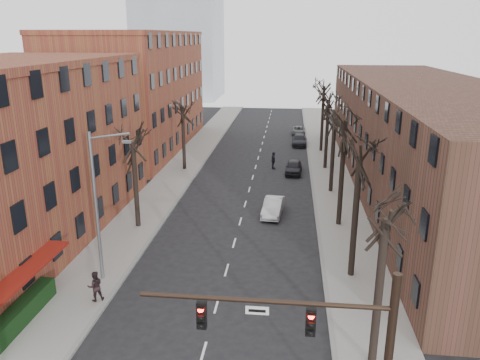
% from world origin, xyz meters
% --- Properties ---
extents(sidewalk_left, '(4.00, 90.00, 0.15)m').
position_xyz_m(sidewalk_left, '(-8.00, 35.00, 0.07)').
color(sidewalk_left, gray).
rests_on(sidewalk_left, ground).
extents(sidewalk_right, '(4.00, 90.00, 0.15)m').
position_xyz_m(sidewalk_right, '(8.00, 35.00, 0.07)').
color(sidewalk_right, gray).
rests_on(sidewalk_right, ground).
extents(building_left_near, '(12.00, 26.00, 12.00)m').
position_xyz_m(building_left_near, '(-16.00, 15.00, 6.00)').
color(building_left_near, brown).
rests_on(building_left_near, ground).
extents(building_left_far, '(12.00, 28.00, 14.00)m').
position_xyz_m(building_left_far, '(-16.00, 44.00, 7.00)').
color(building_left_far, brown).
rests_on(building_left_far, ground).
extents(building_right, '(12.00, 50.00, 10.00)m').
position_xyz_m(building_right, '(16.00, 30.00, 5.00)').
color(building_right, '#4F2E24').
rests_on(building_right, ground).
extents(awning_left, '(1.20, 7.00, 0.15)m').
position_xyz_m(awning_left, '(-9.40, 6.00, 0.00)').
color(awning_left, maroon).
rests_on(awning_left, ground).
extents(hedge, '(0.80, 6.00, 1.00)m').
position_xyz_m(hedge, '(-9.50, 5.00, 0.65)').
color(hedge, black).
rests_on(hedge, sidewalk_left).
extents(tree_right_b, '(5.20, 5.20, 10.80)m').
position_xyz_m(tree_right_b, '(7.60, 12.00, 0.00)').
color(tree_right_b, black).
rests_on(tree_right_b, ground).
extents(tree_right_c, '(5.20, 5.20, 11.60)m').
position_xyz_m(tree_right_c, '(7.60, 20.00, 0.00)').
color(tree_right_c, black).
rests_on(tree_right_c, ground).
extents(tree_right_d, '(5.20, 5.20, 10.00)m').
position_xyz_m(tree_right_d, '(7.60, 28.00, 0.00)').
color(tree_right_d, black).
rests_on(tree_right_d, ground).
extents(tree_right_e, '(5.20, 5.20, 10.80)m').
position_xyz_m(tree_right_e, '(7.60, 36.00, 0.00)').
color(tree_right_e, black).
rests_on(tree_right_e, ground).
extents(tree_right_f, '(5.20, 5.20, 11.60)m').
position_xyz_m(tree_right_f, '(7.60, 44.00, 0.00)').
color(tree_right_f, black).
rests_on(tree_right_f, ground).
extents(tree_left_a, '(5.20, 5.20, 9.50)m').
position_xyz_m(tree_left_a, '(-7.60, 18.00, 0.00)').
color(tree_left_a, black).
rests_on(tree_left_a, ground).
extents(tree_left_b, '(5.20, 5.20, 9.50)m').
position_xyz_m(tree_left_b, '(-7.60, 34.00, 0.00)').
color(tree_left_b, black).
rests_on(tree_left_b, ground).
extents(signal_mast_arm, '(8.14, 0.30, 7.20)m').
position_xyz_m(signal_mast_arm, '(5.45, -1.00, 4.40)').
color(signal_mast_arm, black).
rests_on(signal_mast_arm, ground).
extents(streetlight, '(2.45, 0.22, 9.03)m').
position_xyz_m(streetlight, '(-7.03, 10.00, 5.01)').
color(streetlight, slate).
rests_on(streetlight, ground).
extents(silver_sedan, '(1.83, 4.26, 1.37)m').
position_xyz_m(silver_sedan, '(2.49, 21.71, 0.68)').
color(silver_sedan, '#B3B5BA').
rests_on(silver_sedan, ground).
extents(parked_car_near, '(1.89, 4.19, 1.40)m').
position_xyz_m(parked_car_near, '(4.18, 33.90, 0.70)').
color(parked_car_near, black).
rests_on(parked_car_near, ground).
extents(parked_car_mid, '(2.02, 4.73, 1.36)m').
position_xyz_m(parked_car_mid, '(4.96, 47.39, 0.68)').
color(parked_car_mid, black).
rests_on(parked_car_mid, ground).
extents(parked_car_far, '(2.05, 4.17, 1.14)m').
position_xyz_m(parked_car_far, '(4.95, 54.49, 0.57)').
color(parked_car_far, '#55595C').
rests_on(parked_car_far, ground).
extents(pedestrian_b, '(1.05, 0.98, 1.72)m').
position_xyz_m(pedestrian_b, '(-6.58, 7.56, 1.01)').
color(pedestrian_b, black).
rests_on(pedestrian_b, sidewalk_left).
extents(pedestrian_crossing, '(0.76, 1.19, 1.89)m').
position_xyz_m(pedestrian_crossing, '(1.97, 35.40, 0.94)').
color(pedestrian_crossing, black).
rests_on(pedestrian_crossing, ground).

